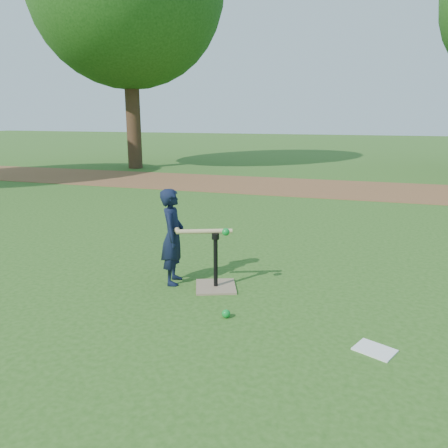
% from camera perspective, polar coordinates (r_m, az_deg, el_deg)
% --- Properties ---
extents(ground, '(80.00, 80.00, 0.00)m').
position_cam_1_polar(ground, '(4.70, -6.03, -9.11)').
color(ground, '#285116').
rests_on(ground, ground).
extents(dirt_strip, '(24.00, 3.00, 0.01)m').
position_cam_1_polar(dirt_strip, '(11.73, 8.81, 4.87)').
color(dirt_strip, brown).
rests_on(dirt_strip, ground).
extents(child, '(0.34, 0.44, 1.07)m').
position_cam_1_polar(child, '(4.86, -6.70, -1.65)').
color(child, black).
rests_on(child, ground).
extents(wiffle_ball_ground, '(0.08, 0.08, 0.08)m').
position_cam_1_polar(wiffle_ball_ground, '(4.16, 0.27, -11.63)').
color(wiffle_ball_ground, '#0C8B29').
rests_on(wiffle_ball_ground, ground).
extents(clipboard, '(0.37, 0.33, 0.01)m').
position_cam_1_polar(clipboard, '(3.85, 19.08, -15.27)').
color(clipboard, white).
rests_on(clipboard, ground).
extents(batting_tee, '(0.56, 0.56, 0.61)m').
position_cam_1_polar(batting_tee, '(4.81, -1.09, -7.08)').
color(batting_tee, '#8E755A').
rests_on(batting_tee, ground).
extents(swing_action, '(0.63, 0.26, 0.10)m').
position_cam_1_polar(swing_action, '(4.65, -2.40, -0.97)').
color(swing_action, tan).
rests_on(swing_action, ground).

